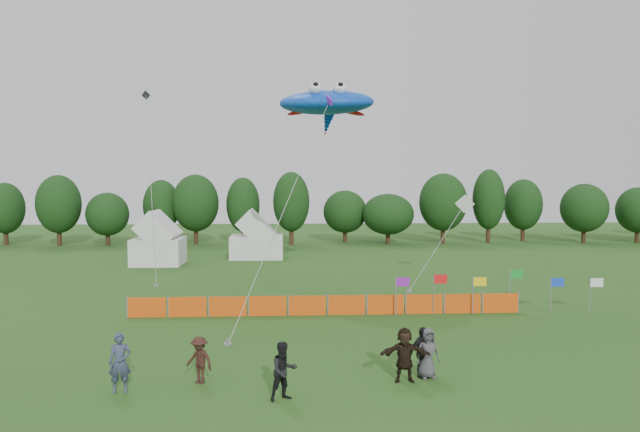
{
  "coord_description": "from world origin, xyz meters",
  "views": [
    {
      "loc": [
        -1.48,
        -19.44,
        6.54
      ],
      "look_at": [
        0.0,
        6.0,
        5.2
      ],
      "focal_mm": 32.0,
      "sensor_mm": 36.0,
      "label": 1
    }
  ],
  "objects": [
    {
      "name": "treeline",
      "position": [
        1.61,
        44.93,
        4.18
      ],
      "size": [
        104.57,
        8.78,
        8.36
      ],
      "color": "#382314",
      "rests_on": "ground"
    },
    {
      "name": "spectator_a",
      "position": [
        -6.78,
        -1.34,
        0.96
      ],
      "size": [
        0.75,
        0.55,
        1.91
      ],
      "primitive_type": "imported",
      "rotation": [
        0.0,
        0.0,
        0.14
      ],
      "color": "#343C57",
      "rests_on": "ground"
    },
    {
      "name": "spectator_b",
      "position": [
        -1.59,
        -2.29,
        0.9
      ],
      "size": [
        1.08,
        0.98,
        1.79
      ],
      "primitive_type": "imported",
      "rotation": [
        0.0,
        0.0,
        0.44
      ],
      "color": "black",
      "rests_on": "ground"
    },
    {
      "name": "stingray_kite",
      "position": [
        1.1,
        17.71,
        11.85
      ],
      "size": [
        8.61,
        21.73,
        12.98
      ],
      "color": "blue",
      "rests_on": "ground"
    },
    {
      "name": "barrier_fence",
      "position": [
        0.53,
        9.1,
        0.5
      ],
      "size": [
        19.9,
        0.06,
        1.0
      ],
      "color": "#E04B0C",
      "rests_on": "ground"
    },
    {
      "name": "spectator_c",
      "position": [
        -4.4,
        -0.64,
        0.78
      ],
      "size": [
        1.16,
        1.01,
        1.56
      ],
      "primitive_type": "imported",
      "rotation": [
        0.0,
        0.0,
        -0.54
      ],
      "color": "#341B15",
      "rests_on": "ground"
    },
    {
      "name": "small_kite_dark",
      "position": [
        -11.32,
        22.41,
        7.24
      ],
      "size": [
        3.01,
        8.59,
        14.04
      ],
      "color": "black",
      "rests_on": "ground"
    },
    {
      "name": "spectator_f",
      "position": [
        2.43,
        -0.88,
        0.91
      ],
      "size": [
        1.71,
        0.64,
        1.81
      ],
      "primitive_type": "imported",
      "rotation": [
        0.0,
        0.0,
        -0.06
      ],
      "color": "black",
      "rests_on": "ground"
    },
    {
      "name": "tent_right",
      "position": [
        -4.22,
        32.4,
        1.7
      ],
      "size": [
        4.78,
        3.82,
        3.37
      ],
      "color": "silver",
      "rests_on": "ground"
    },
    {
      "name": "tent_left",
      "position": [
        -12.2,
        28.64,
        1.82
      ],
      "size": [
        4.08,
        4.08,
        3.6
      ],
      "color": "silver",
      "rests_on": "ground"
    },
    {
      "name": "ground",
      "position": [
        0.0,
        0.0,
        0.0
      ],
      "size": [
        160.0,
        160.0,
        0.0
      ],
      "primitive_type": "plane",
      "color": "#234C16",
      "rests_on": "ground"
    },
    {
      "name": "spectator_d",
      "position": [
        3.12,
        -0.48,
        0.87
      ],
      "size": [
        1.1,
        0.85,
        1.73
      ],
      "primitive_type": "imported",
      "rotation": [
        0.0,
        0.0,
        0.48
      ],
      "color": "black",
      "rests_on": "ground"
    },
    {
      "name": "spectator_e",
      "position": [
        3.29,
        -0.56,
        0.86
      ],
      "size": [
        0.93,
        0.71,
        1.72
      ],
      "primitive_type": "imported",
      "rotation": [
        0.0,
        0.0,
        0.21
      ],
      "color": "#424246",
      "rests_on": "ground"
    },
    {
      "name": "small_kite_white",
      "position": [
        9.51,
        17.83,
        4.03
      ],
      "size": [
        5.45,
        4.08,
        5.99
      ],
      "color": "silver",
      "rests_on": "ground"
    },
    {
      "name": "flag_row",
      "position": [
        9.13,
        8.88,
        1.33
      ],
      "size": [
        10.73,
        0.57,
        2.23
      ],
      "color": "gray",
      "rests_on": "ground"
    }
  ]
}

